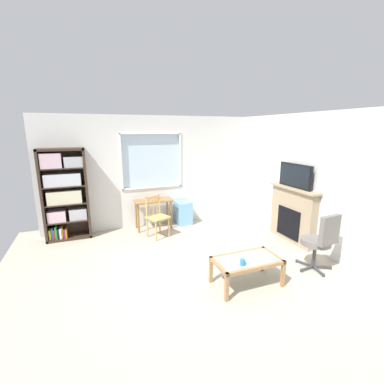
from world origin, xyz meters
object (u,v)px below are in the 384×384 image
(tv, at_px, (295,176))
(office_chair, at_px, (321,239))
(desk_under_window, at_px, (153,205))
(fireplace, at_px, (292,214))
(coffee_table, at_px, (247,263))
(bookshelf, at_px, (64,192))
(sippy_cup, at_px, (243,262))
(wooden_chair, at_px, (157,216))
(plastic_drawer_unit, at_px, (183,213))

(tv, relative_size, office_chair, 0.86)
(desk_under_window, xyz_separation_m, tv, (2.52, -1.77, 0.83))
(fireplace, height_order, tv, tv)
(desk_under_window, xyz_separation_m, coffee_table, (0.75, -2.85, -0.21))
(desk_under_window, bearing_deg, coffee_table, -75.32)
(bookshelf, distance_m, sippy_cup, 3.98)
(bookshelf, relative_size, desk_under_window, 2.23)
(desk_under_window, relative_size, coffee_table, 0.87)
(fireplace, height_order, coffee_table, fireplace)
(wooden_chair, xyz_separation_m, fireplace, (2.58, -1.25, 0.12))
(plastic_drawer_unit, bearing_deg, tv, -46.05)
(plastic_drawer_unit, relative_size, coffee_table, 0.57)
(plastic_drawer_unit, xyz_separation_m, office_chair, (1.32, -2.98, 0.27))
(desk_under_window, xyz_separation_m, plastic_drawer_unit, (0.77, 0.05, -0.29))
(wooden_chair, xyz_separation_m, office_chair, (2.14, -2.41, 0.09))
(fireplace, relative_size, sippy_cup, 13.93)
(sippy_cup, bearing_deg, coffee_table, 39.44)
(plastic_drawer_unit, height_order, office_chair, office_chair)
(desk_under_window, xyz_separation_m, fireplace, (2.54, -1.77, 0.01))
(bookshelf, xyz_separation_m, plastic_drawer_unit, (2.63, -0.06, -0.75))
(sippy_cup, bearing_deg, wooden_chair, 104.42)
(plastic_drawer_unit, height_order, sippy_cup, plastic_drawer_unit)
(wooden_chair, bearing_deg, coffee_table, -71.20)
(fireplace, xyz_separation_m, tv, (-0.02, 0.00, 0.82))
(plastic_drawer_unit, bearing_deg, coffee_table, -90.40)
(wooden_chair, distance_m, plastic_drawer_unit, 1.01)
(desk_under_window, xyz_separation_m, office_chair, (2.09, -2.93, -0.02))
(bookshelf, relative_size, coffee_table, 1.94)
(sippy_cup, bearing_deg, fireplace, 31.85)
(office_chair, bearing_deg, plastic_drawer_unit, 113.97)
(bookshelf, relative_size, sippy_cup, 21.55)
(fireplace, distance_m, office_chair, 1.24)
(coffee_table, bearing_deg, tv, 31.36)
(wooden_chair, relative_size, office_chair, 0.90)
(bookshelf, xyz_separation_m, tv, (4.38, -1.87, 0.36))
(desk_under_window, height_order, coffee_table, desk_under_window)
(plastic_drawer_unit, bearing_deg, desk_under_window, -176.27)
(tv, height_order, sippy_cup, tv)
(desk_under_window, bearing_deg, office_chair, -54.48)
(desk_under_window, bearing_deg, wooden_chair, -95.24)
(plastic_drawer_unit, relative_size, office_chair, 0.57)
(office_chair, height_order, sippy_cup, office_chair)
(bookshelf, distance_m, office_chair, 5.00)
(bookshelf, height_order, desk_under_window, bookshelf)
(bookshelf, distance_m, coffee_table, 4.00)
(desk_under_window, height_order, tv, tv)
(desk_under_window, xyz_separation_m, wooden_chair, (-0.05, -0.52, -0.11))
(coffee_table, bearing_deg, desk_under_window, 104.68)
(office_chair, distance_m, coffee_table, 1.36)
(fireplace, bearing_deg, sippy_cup, -148.15)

